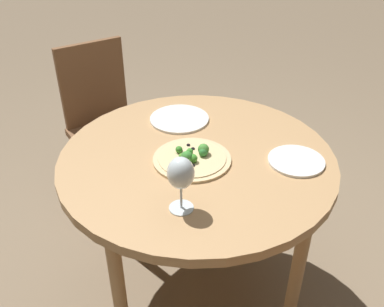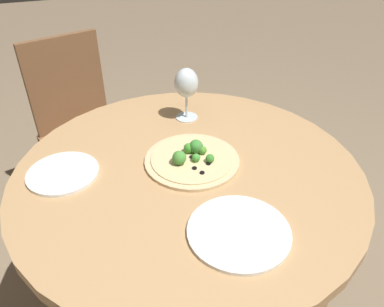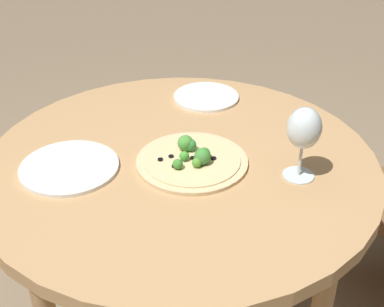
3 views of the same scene
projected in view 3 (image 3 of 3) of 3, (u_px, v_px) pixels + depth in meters
The scene contains 5 objects.
dining_table at pixel (180, 183), 1.45m from camera, with size 1.04×1.04×0.77m.
pizza at pixel (193, 159), 1.38m from camera, with size 0.29×0.29×0.06m.
wine_glass at pixel (304, 130), 1.27m from camera, with size 0.08×0.08×0.19m.
plate_near at pixel (69, 167), 1.37m from camera, with size 0.25×0.25×0.01m.
plate_far at pixel (206, 97), 1.71m from camera, with size 0.21×0.21×0.01m.
Camera 3 is at (0.03, 1.19, 1.53)m, focal length 50.00 mm.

